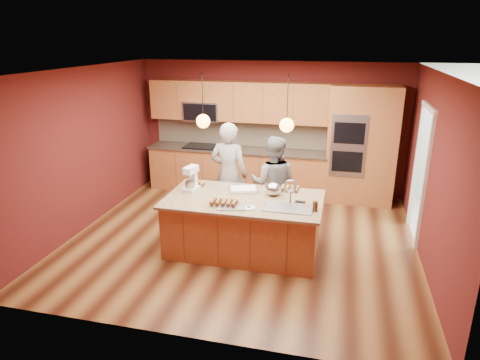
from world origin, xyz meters
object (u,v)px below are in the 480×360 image
(person_left, at_px, (229,175))
(stand_mixer, at_px, (191,180))
(island, at_px, (245,224))
(mixing_bowl, at_px, (273,189))
(person_right, at_px, (273,183))

(person_left, height_order, stand_mixer, person_left)
(island, xyz_separation_m, mixing_bowl, (0.39, 0.24, 0.52))
(stand_mixer, xyz_separation_m, mixing_bowl, (1.28, 0.10, -0.07))
(person_left, relative_size, person_right, 1.12)
(island, height_order, person_right, person_right)
(person_right, relative_size, mixing_bowl, 6.50)
(person_left, bearing_deg, island, 123.93)
(island, bearing_deg, mixing_bowl, 30.99)
(person_right, xyz_separation_m, mixing_bowl, (0.11, -0.68, 0.15))
(person_left, xyz_separation_m, person_right, (0.78, 0.00, -0.10))
(person_left, xyz_separation_m, stand_mixer, (-0.40, -0.77, 0.12))
(island, xyz_separation_m, person_right, (0.28, 0.91, 0.37))
(island, bearing_deg, person_left, 118.38)
(person_right, distance_m, stand_mixer, 1.42)
(person_left, distance_m, mixing_bowl, 1.12)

